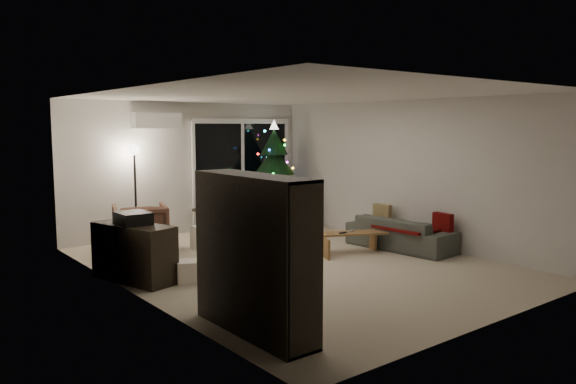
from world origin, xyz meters
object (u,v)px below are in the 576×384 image
object	(u,v)px
media_cabinet	(134,253)
christmas_tree	(274,174)
armchair	(140,228)
bookshelf	(238,257)
coffee_table	(349,243)
sofa	(401,233)

from	to	relation	value
media_cabinet	christmas_tree	world-z (taller)	christmas_tree
armchair	christmas_tree	xyz separation A→B (m)	(3.14, 0.54, 0.69)
bookshelf	media_cabinet	distance (m)	2.56
media_cabinet	armchair	distance (m)	1.80
bookshelf	coffee_table	xyz separation A→B (m)	(3.39, 1.93, -0.62)
bookshelf	coffee_table	bearing A→B (deg)	40.88
coffee_table	sofa	bearing A→B (deg)	6.84
media_cabinet	christmas_tree	distance (m)	4.53
bookshelf	sofa	xyz separation A→B (m)	(4.30, 1.64, -0.52)
bookshelf	armchair	world-z (taller)	bookshelf
armchair	coffee_table	xyz separation A→B (m)	(2.61, -2.21, -0.22)
armchair	coffee_table	distance (m)	3.42
media_cabinet	christmas_tree	xyz separation A→B (m)	(3.93, 2.15, 0.70)
sofa	coffee_table	size ratio (longest dim) A/B	1.68
sofa	christmas_tree	bearing A→B (deg)	2.24
christmas_tree	sofa	bearing A→B (deg)	-82.98
media_cabinet	coffee_table	xyz separation A→B (m)	(3.39, -0.59, -0.21)
media_cabinet	sofa	distance (m)	4.39
sofa	coffee_table	world-z (taller)	sofa
coffee_table	bookshelf	bearing A→B (deg)	-125.36
coffee_table	christmas_tree	size ratio (longest dim) A/B	0.50
coffee_table	christmas_tree	bearing A→B (deg)	104.00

